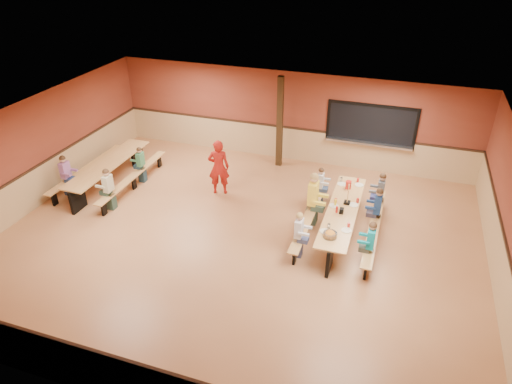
% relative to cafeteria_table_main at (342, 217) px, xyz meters
% --- Properties ---
extents(ground, '(12.00, 12.00, 0.00)m').
position_rel_cafeteria_table_main_xyz_m(ground, '(-2.42, -1.07, -0.53)').
color(ground, '#A0633C').
rests_on(ground, ground).
extents(room_envelope, '(12.04, 10.04, 3.02)m').
position_rel_cafeteria_table_main_xyz_m(room_envelope, '(-2.42, -1.07, 0.16)').
color(room_envelope, brown).
rests_on(room_envelope, ground).
extents(kitchen_pass_through, '(2.78, 0.28, 1.38)m').
position_rel_cafeteria_table_main_xyz_m(kitchen_pass_through, '(0.18, 3.89, 0.96)').
color(kitchen_pass_through, black).
rests_on(kitchen_pass_through, ground).
extents(structural_post, '(0.18, 0.18, 3.00)m').
position_rel_cafeteria_table_main_xyz_m(structural_post, '(-2.62, 3.33, 0.97)').
color(structural_post, black).
rests_on(structural_post, ground).
extents(cafeteria_table_main, '(1.91, 3.70, 0.74)m').
position_rel_cafeteria_table_main_xyz_m(cafeteria_table_main, '(0.00, 0.00, 0.00)').
color(cafeteria_table_main, tan).
rests_on(cafeteria_table_main, ground).
extents(cafeteria_table_second, '(1.91, 3.70, 0.74)m').
position_rel_cafeteria_table_main_xyz_m(cafeteria_table_second, '(-7.16, 0.37, 0.00)').
color(cafeteria_table_second, tan).
rests_on(cafeteria_table_second, ground).
extents(seated_child_white_left, '(0.37, 0.30, 1.20)m').
position_rel_cafeteria_table_main_xyz_m(seated_child_white_left, '(-0.83, -1.23, 0.08)').
color(seated_child_white_left, silver).
rests_on(seated_child_white_left, ground).
extents(seated_adult_yellow, '(0.49, 0.40, 1.46)m').
position_rel_cafeteria_table_main_xyz_m(seated_adult_yellow, '(-0.83, 0.28, 0.21)').
color(seated_adult_yellow, yellow).
rests_on(seated_adult_yellow, ground).
extents(seated_child_grey_left, '(0.33, 0.27, 1.13)m').
position_rel_cafeteria_table_main_xyz_m(seated_child_grey_left, '(-0.83, 1.29, 0.04)').
color(seated_child_grey_left, silver).
rests_on(seated_child_grey_left, ground).
extents(seated_child_teal_right, '(0.37, 0.30, 1.21)m').
position_rel_cafeteria_table_main_xyz_m(seated_child_teal_right, '(0.83, -1.11, 0.08)').
color(seated_child_teal_right, '#0D8693').
rests_on(seated_child_teal_right, ground).
extents(seated_child_navy_right, '(0.38, 0.31, 1.24)m').
position_rel_cafeteria_table_main_xyz_m(seated_child_navy_right, '(0.83, 0.43, 0.09)').
color(seated_child_navy_right, navy).
rests_on(seated_child_navy_right, ground).
extents(seated_child_char_right, '(0.38, 0.31, 1.24)m').
position_rel_cafeteria_table_main_xyz_m(seated_child_char_right, '(0.83, 1.28, 0.09)').
color(seated_child_char_right, '#50545C').
rests_on(seated_child_char_right, ground).
extents(seated_child_purple_sec, '(0.38, 0.31, 1.24)m').
position_rel_cafeteria_table_main_xyz_m(seated_child_purple_sec, '(-7.98, -0.53, 0.09)').
color(seated_child_purple_sec, '#9C619F').
rests_on(seated_child_purple_sec, ground).
extents(seated_child_green_sec, '(0.34, 0.28, 1.14)m').
position_rel_cafeteria_table_main_xyz_m(seated_child_green_sec, '(-6.33, 0.87, 0.05)').
color(seated_child_green_sec, '#3A7A51').
rests_on(seated_child_green_sec, ground).
extents(seated_child_tan_sec, '(0.38, 0.31, 1.23)m').
position_rel_cafeteria_table_main_xyz_m(seated_child_tan_sec, '(-6.33, -0.82, 0.09)').
color(seated_child_tan_sec, '#BFBB96').
rests_on(seated_child_tan_sec, ground).
extents(standing_woman, '(0.71, 0.58, 1.69)m').
position_rel_cafeteria_table_main_xyz_m(standing_woman, '(-3.78, 0.98, 0.32)').
color(standing_woman, '#A71913').
rests_on(standing_woman, ground).
extents(punch_pitcher, '(0.16, 0.16, 0.22)m').
position_rel_cafeteria_table_main_xyz_m(punch_pitcher, '(-0.03, 1.12, 0.32)').
color(punch_pitcher, red).
rests_on(punch_pitcher, cafeteria_table_main).
extents(chip_bowl, '(0.32, 0.32, 0.15)m').
position_rel_cafeteria_table_main_xyz_m(chip_bowl, '(-0.08, -1.28, 0.29)').
color(chip_bowl, orange).
rests_on(chip_bowl, cafeteria_table_main).
extents(napkin_dispenser, '(0.10, 0.14, 0.13)m').
position_rel_cafeteria_table_main_xyz_m(napkin_dispenser, '(-0.00, -0.17, 0.28)').
color(napkin_dispenser, black).
rests_on(napkin_dispenser, cafeteria_table_main).
extents(condiment_mustard, '(0.06, 0.06, 0.17)m').
position_rel_cafeteria_table_main_xyz_m(condiment_mustard, '(-0.21, 0.14, 0.30)').
color(condiment_mustard, yellow).
rests_on(condiment_mustard, cafeteria_table_main).
extents(condiment_ketchup, '(0.06, 0.06, 0.17)m').
position_rel_cafeteria_table_main_xyz_m(condiment_ketchup, '(-0.12, -0.18, 0.30)').
color(condiment_ketchup, '#B2140F').
rests_on(condiment_ketchup, cafeteria_table_main).
extents(table_paddle, '(0.16, 0.16, 0.56)m').
position_rel_cafeteria_table_main_xyz_m(table_paddle, '(0.06, 0.33, 0.35)').
color(table_paddle, black).
rests_on(table_paddle, cafeteria_table_main).
extents(place_settings, '(0.65, 3.30, 0.11)m').
position_rel_cafeteria_table_main_xyz_m(place_settings, '(0.00, -0.00, 0.27)').
color(place_settings, beige).
rests_on(place_settings, cafeteria_table_main).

